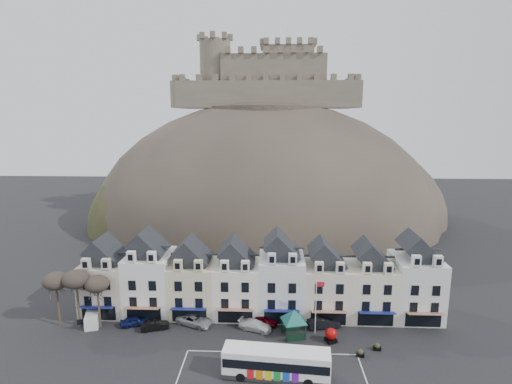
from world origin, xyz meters
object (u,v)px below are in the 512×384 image
Objects in this scene: red_buoy at (331,335)px; car_charcoal at (324,323)px; bus at (276,362)px; white_van at (93,318)px; flagpole at (317,303)px; car_silver at (194,320)px; car_navy at (134,321)px; car_maroon at (264,320)px; car_black at (155,325)px; car_white at (255,325)px; bus_shelter at (294,316)px.

red_buoy is 0.42× the size of car_charcoal.
bus is 29.05m from white_van.
red_buoy is at bearing -49.59° from flagpole.
car_navy is at bearing 115.84° from car_silver.
car_black is at bearing 116.56° from car_maroon.
white_van is 0.95× the size of car_white.
white_van is 6.23m from car_navy.
bus is 10.75m from red_buoy.
bus_shelter reaches higher than white_van.
bus_shelter is 1.32× the size of white_van.
red_buoy is 0.25× the size of flagpole.
bus_shelter reaches higher than car_black.
red_buoy is 34.52m from white_van.
car_silver is (-17.57, 1.59, -3.81)m from flagpole.
bus_shelter is 5.65m from car_maroon.
car_black is 0.98× the size of car_maroon.
bus_shelter is at bearing -77.81° from car_silver.
white_van is at bearing 111.15° from car_maroon.
bus is at bearing -152.46° from car_maroon.
car_charcoal is at bearing 49.56° from flagpole.
car_silver is (-14.38, 2.53, -2.32)m from bus_shelter.
car_silver reaches higher than car_navy.
flagpole reaches higher than red_buoy.
car_silver is 9.04m from car_white.
flagpole is at bearing -73.19° from car_white.
car_navy is 0.75× the size of car_silver.
car_charcoal is (1.29, 1.51, -3.78)m from flagpole.
car_silver is at bearing 155.28° from bus_shelter.
car_charcoal is at bearing -110.41° from car_navy.
red_buoy reaches higher than car_white.
bus is 3.18× the size of car_black.
bus_shelter reaches higher than car_charcoal.
red_buoy reaches higher than car_silver.
car_black is 15.73m from car_maroon.
flagpole is 1.75× the size of white_van.
car_black is (3.34, -1.02, -0.02)m from car_navy.
car_navy is 0.84× the size of car_charcoal.
car_maroon is (15.60, 2.00, 0.04)m from car_black.
red_buoy is 10.74m from car_white.
car_silver is at bearing -15.34° from white_van.
car_white is at bearing 110.94° from bus.
red_buoy is at bearing -28.14° from bus_shelter.
car_charcoal reaches higher than car_white.
car_maroon is (25.16, 0.83, -0.27)m from white_van.
flagpole is (5.67, 9.79, 2.61)m from bus.
car_maroon is at bearing -108.47° from car_navy.
flagpole reaches higher than bus.
bus reaches higher than car_charcoal.
red_buoy is at bearing -113.40° from car_black.
flagpole is (3.19, 0.94, 1.50)m from bus_shelter.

